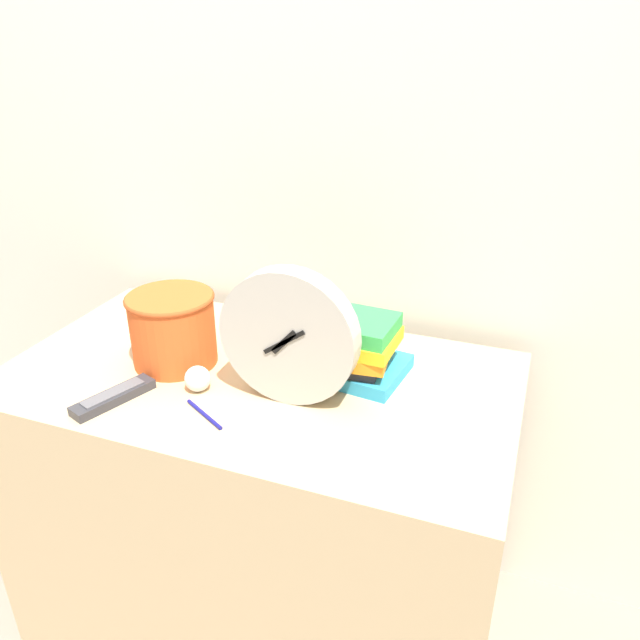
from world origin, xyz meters
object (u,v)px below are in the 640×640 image
object	(u,v)px
book_stack	(351,348)
tv_remote	(113,397)
basket	(173,327)
desk_clock	(289,337)
pen	(204,414)
crumpled_paper_ball	(198,379)

from	to	relation	value
book_stack	tv_remote	size ratio (longest dim) A/B	1.29
basket	tv_remote	world-z (taller)	basket
desk_clock	pen	xyz separation A→B (m)	(-0.14, -0.12, -0.14)
desk_clock	basket	bearing A→B (deg)	170.48
basket	pen	world-z (taller)	basket
desk_clock	basket	xyz separation A→B (m)	(-0.31, 0.05, -0.06)
pen	basket	bearing A→B (deg)	135.17
crumpled_paper_ball	desk_clock	bearing A→B (deg)	10.97
basket	crumpled_paper_ball	bearing A→B (deg)	-38.93
book_stack	pen	xyz separation A→B (m)	(-0.22, -0.26, -0.06)
tv_remote	pen	xyz separation A→B (m)	(0.20, 0.02, -0.01)
basket	tv_remote	distance (m)	0.21
tv_remote	pen	world-z (taller)	tv_remote
book_stack	crumpled_paper_ball	xyz separation A→B (m)	(-0.28, -0.18, -0.04)
tv_remote	basket	bearing A→B (deg)	80.92
book_stack	crumpled_paper_ball	world-z (taller)	book_stack
desk_clock	book_stack	distance (m)	0.18
desk_clock	tv_remote	size ratio (longest dim) A/B	1.57
tv_remote	crumpled_paper_ball	world-z (taller)	crumpled_paper_ball
pen	desk_clock	bearing A→B (deg)	41.37
book_stack	pen	size ratio (longest dim) A/B	2.11
desk_clock	crumpled_paper_ball	xyz separation A→B (m)	(-0.20, -0.04, -0.12)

